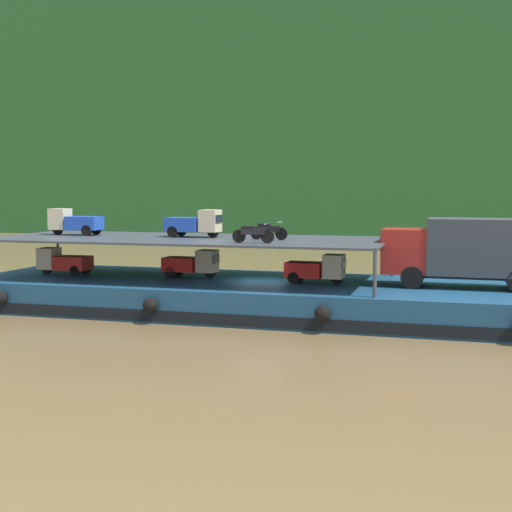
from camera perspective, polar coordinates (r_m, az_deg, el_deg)
name	(u,v)px	position (r m, az deg, el deg)	size (l,w,h in m)	color
ground_plane	(262,312)	(34.42, 0.48, -4.49)	(400.00, 400.00, 0.00)	brown
hillside_far_bank	(396,50)	(100.61, 11.13, 15.87)	(146.40, 32.94, 43.31)	#235628
cargo_barge	(262,297)	(34.28, 0.47, -3.26)	(28.60, 9.02, 1.50)	navy
covered_lorry	(465,250)	(33.05, 16.38, 0.46)	(7.86, 2.30, 3.10)	maroon
cargo_rack	(188,239)	(35.22, -5.47, 1.34)	(19.40, 7.67, 2.00)	#383D47
mini_truck_lower_stern	(63,261)	(37.93, -15.16, -0.42)	(2.74, 1.21, 1.38)	red
mini_truck_lower_aft	(192,263)	(35.83, -5.16, -0.59)	(2.77, 1.26, 1.38)	red
mini_truck_lower_mid	(316,269)	(33.38, 4.85, -1.02)	(2.78, 1.28, 1.38)	red
mini_truck_upper_stern	(74,222)	(38.54, -14.33, 2.67)	(2.77, 1.26, 1.38)	#1E47B7
mini_truck_upper_mid	(195,223)	(35.75, -4.94, 2.62)	(2.77, 1.25, 1.38)	#1E47B7
motorcycle_upper_port	(253,233)	(31.70, -0.26, 1.82)	(1.90, 0.55, 0.87)	black
motorcycle_upper_centre	(268,231)	(33.89, 1.00, 2.05)	(1.89, 0.55, 0.87)	black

